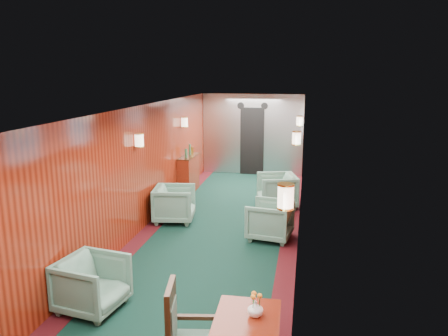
% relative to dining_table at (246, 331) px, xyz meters
% --- Properties ---
extents(room, '(12.00, 12.10, 2.40)m').
position_rel_dining_table_xyz_m(room, '(-1.09, 3.17, 1.07)').
color(room, black).
rests_on(room, ground).
extents(bulkhead, '(2.98, 0.17, 2.39)m').
position_rel_dining_table_xyz_m(bulkhead, '(-1.09, 9.08, 0.62)').
color(bulkhead, silver).
rests_on(bulkhead, ground).
extents(windows_right, '(0.02, 8.60, 0.80)m').
position_rel_dining_table_xyz_m(windows_right, '(0.40, 3.42, 0.88)').
color(windows_right, silver).
rests_on(windows_right, ground).
extents(wall_sconces, '(2.97, 7.97, 0.25)m').
position_rel_dining_table_xyz_m(wall_sconces, '(-1.09, 3.73, 1.22)').
color(wall_sconces, '#FDE8C5').
rests_on(wall_sconces, ground).
extents(dining_table, '(0.66, 0.92, 0.68)m').
position_rel_dining_table_xyz_m(dining_table, '(0.00, 0.00, 0.00)').
color(dining_table, maroon).
rests_on(dining_table, ground).
extents(side_chair, '(0.56, 0.58, 1.09)m').
position_rel_dining_table_xyz_m(side_chair, '(-0.56, -0.20, 0.02)').
color(side_chair, '#224F45').
rests_on(side_chair, ground).
extents(credenza, '(0.33, 1.05, 1.22)m').
position_rel_dining_table_xyz_m(credenza, '(-2.43, 6.73, -0.09)').
color(credenza, maroon).
rests_on(credenza, ground).
extents(flower_vase, '(0.17, 0.17, 0.16)m').
position_rel_dining_table_xyz_m(flower_vase, '(0.07, 0.10, 0.19)').
color(flower_vase, silver).
rests_on(flower_vase, dining_table).
extents(armchair_left_near, '(0.89, 0.87, 0.70)m').
position_rel_dining_table_xyz_m(armchair_left_near, '(-2.13, 0.99, -0.22)').
color(armchair_left_near, '#224F45').
rests_on(armchair_left_near, ground).
extents(armchair_left_far, '(0.92, 0.90, 0.74)m').
position_rel_dining_table_xyz_m(armchair_left_far, '(-2.11, 4.49, -0.20)').
color(armchair_left_far, '#224F45').
rests_on(armchair_left_far, ground).
extents(armchair_right_near, '(0.89, 0.87, 0.71)m').
position_rel_dining_table_xyz_m(armchair_right_near, '(-0.11, 3.89, -0.21)').
color(armchair_right_near, '#224F45').
rests_on(armchair_right_near, ground).
extents(armchair_right_far, '(1.02, 1.01, 0.76)m').
position_rel_dining_table_xyz_m(armchair_right_far, '(-0.11, 5.87, -0.19)').
color(armchair_right_far, '#224F45').
rests_on(armchair_right_far, ground).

